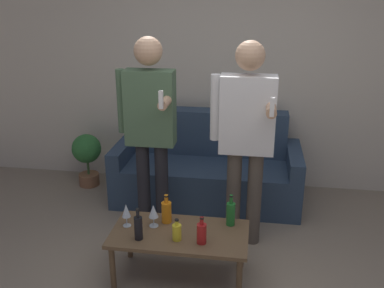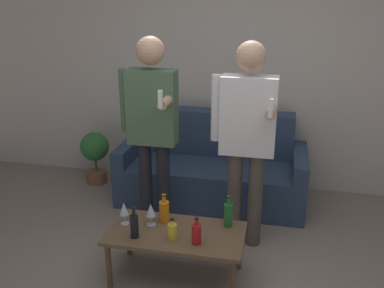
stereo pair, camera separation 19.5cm
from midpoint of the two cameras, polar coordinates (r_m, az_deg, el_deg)
wall_back at (r=4.70m, az=7.25°, el=10.16°), size 8.00×0.06×2.70m
couch at (r=4.57m, az=3.99°, el=-3.50°), size 1.93×0.81×0.92m
coffee_table at (r=3.32m, az=-0.44°, el=-12.33°), size 1.03×0.53×0.41m
bottle_orange at (r=3.34m, az=6.53°, el=-9.32°), size 0.07×0.07×0.25m
bottle_green at (r=3.20m, az=-5.95°, el=-10.77°), size 0.06×0.06×0.25m
bottle_dark at (r=3.18m, az=-0.86°, el=-11.56°), size 0.07×0.07×0.17m
bottle_yellow at (r=3.39m, az=-2.05°, el=-8.90°), size 0.08×0.08×0.23m
bottle_red at (r=3.13m, az=2.44°, el=-11.80°), size 0.07×0.07×0.21m
wine_glass_near at (r=3.33m, az=-3.84°, el=-8.88°), size 0.07×0.07×0.18m
wine_glass_far at (r=3.36m, az=-7.40°, el=-8.64°), size 0.07×0.07×0.19m
person_standing_left at (r=3.70m, az=-3.87°, el=3.04°), size 0.50×0.45×1.78m
person_standing_right at (r=3.52m, az=8.91°, el=1.65°), size 0.53×0.45×1.77m
potted_plant at (r=5.00m, az=-11.73°, el=-1.03°), size 0.33×0.33×0.61m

